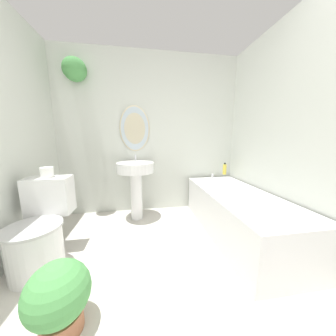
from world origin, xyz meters
name	(u,v)px	position (x,y,z in m)	size (l,w,h in m)	color
wall_back	(146,131)	(-0.07, 2.39, 1.26)	(2.81, 0.30, 2.40)	silver
wall_right	(299,133)	(1.38, 1.19, 1.20)	(0.06, 2.49, 2.40)	silver
toilet	(41,231)	(-1.07, 1.28, 0.33)	(0.44, 0.64, 0.77)	white
pedestal_sink	(136,177)	(-0.24, 2.08, 0.61)	(0.51, 0.51, 0.92)	white
bathtub	(237,212)	(0.97, 1.47, 0.27)	(0.72, 1.69, 0.59)	silver
shampoo_bottle	(225,169)	(1.14, 2.16, 0.67)	(0.06, 0.06, 0.18)	gold
potted_plant	(59,296)	(-0.65, 0.65, 0.24)	(0.35, 0.35, 0.45)	#9E6042
toilet_paper_roll	(47,172)	(-1.07, 1.50, 0.82)	(0.11, 0.11, 0.10)	white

